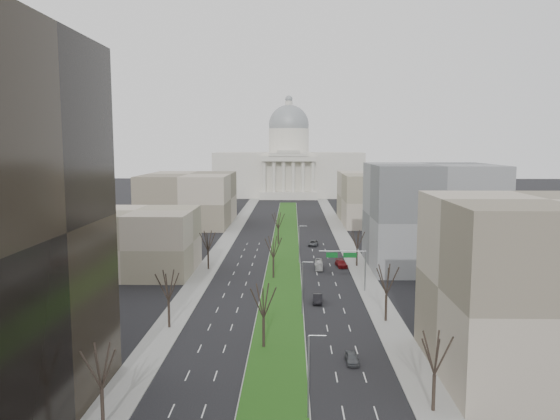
# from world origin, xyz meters

# --- Properties ---
(ground) EXTENTS (600.00, 600.00, 0.00)m
(ground) POSITION_xyz_m (0.00, 120.00, 0.00)
(ground) COLOR black
(ground) RESTS_ON ground
(median) EXTENTS (8.00, 222.03, 0.20)m
(median) POSITION_xyz_m (0.00, 118.99, 0.10)
(median) COLOR #999993
(median) RESTS_ON ground
(sidewalk_left) EXTENTS (5.00, 330.00, 0.15)m
(sidewalk_left) POSITION_xyz_m (-17.50, 95.00, 0.07)
(sidewalk_left) COLOR gray
(sidewalk_left) RESTS_ON ground
(sidewalk_right) EXTENTS (5.00, 330.00, 0.15)m
(sidewalk_right) POSITION_xyz_m (17.50, 95.00, 0.07)
(sidewalk_right) COLOR gray
(sidewalk_right) RESTS_ON ground
(capitol) EXTENTS (80.00, 46.00, 55.00)m
(capitol) POSITION_xyz_m (0.00, 269.59, 16.31)
(capitol) COLOR beige
(capitol) RESTS_ON ground
(building_beige_left) EXTENTS (26.00, 22.00, 14.00)m
(building_beige_left) POSITION_xyz_m (-33.00, 85.00, 7.00)
(building_beige_left) COLOR gray
(building_beige_left) RESTS_ON ground
(building_tan_right) EXTENTS (26.00, 24.00, 22.00)m
(building_tan_right) POSITION_xyz_m (33.00, 32.00, 11.00)
(building_tan_right) COLOR gray
(building_tan_right) RESTS_ON ground
(building_grey_right) EXTENTS (28.00, 26.00, 24.00)m
(building_grey_right) POSITION_xyz_m (34.00, 92.00, 12.00)
(building_grey_right) COLOR slate
(building_grey_right) RESTS_ON ground
(building_far_left) EXTENTS (30.00, 40.00, 18.00)m
(building_far_left) POSITION_xyz_m (-35.00, 160.00, 9.00)
(building_far_left) COLOR gray
(building_far_left) RESTS_ON ground
(building_far_right) EXTENTS (30.00, 40.00, 18.00)m
(building_far_right) POSITION_xyz_m (35.00, 165.00, 9.00)
(building_far_right) COLOR gray
(building_far_right) RESTS_ON ground
(tree_left_near) EXTENTS (5.10, 5.10, 9.18)m
(tree_left_near) POSITION_xyz_m (-17.20, 18.00, 6.61)
(tree_left_near) COLOR black
(tree_left_near) RESTS_ON ground
(tree_left_mid) EXTENTS (5.40, 5.40, 9.72)m
(tree_left_mid) POSITION_xyz_m (-17.20, 48.00, 7.00)
(tree_left_mid) COLOR black
(tree_left_mid) RESTS_ON ground
(tree_left_far) EXTENTS (5.28, 5.28, 9.50)m
(tree_left_far) POSITION_xyz_m (-17.20, 88.00, 6.84)
(tree_left_far) COLOR black
(tree_left_far) RESTS_ON ground
(tree_right_near) EXTENTS (5.16, 5.16, 9.29)m
(tree_right_near) POSITION_xyz_m (17.20, 22.00, 6.69)
(tree_right_near) COLOR black
(tree_right_near) RESTS_ON ground
(tree_right_mid) EXTENTS (5.52, 5.52, 9.94)m
(tree_right_mid) POSITION_xyz_m (17.20, 52.00, 7.16)
(tree_right_mid) COLOR black
(tree_right_mid) RESTS_ON ground
(tree_right_far) EXTENTS (5.04, 5.04, 9.07)m
(tree_right_far) POSITION_xyz_m (17.20, 92.00, 6.53)
(tree_right_far) COLOR black
(tree_right_far) RESTS_ON ground
(tree_median_a) EXTENTS (5.40, 5.40, 9.72)m
(tree_median_a) POSITION_xyz_m (-2.00, 40.00, 7.00)
(tree_median_a) COLOR black
(tree_median_a) RESTS_ON ground
(tree_median_b) EXTENTS (5.40, 5.40, 9.72)m
(tree_median_b) POSITION_xyz_m (-2.00, 80.00, 7.00)
(tree_median_b) COLOR black
(tree_median_b) RESTS_ON ground
(tree_median_c) EXTENTS (5.40, 5.40, 9.72)m
(tree_median_c) POSITION_xyz_m (-2.00, 120.00, 7.00)
(tree_median_c) COLOR black
(tree_median_c) RESTS_ON ground
(streetlamp_median_a) EXTENTS (1.90, 0.20, 9.16)m
(streetlamp_median_a) POSITION_xyz_m (3.76, 20.00, 4.81)
(streetlamp_median_a) COLOR gray
(streetlamp_median_a) RESTS_ON ground
(streetlamp_median_b) EXTENTS (1.90, 0.20, 9.16)m
(streetlamp_median_b) POSITION_xyz_m (3.76, 55.00, 4.81)
(streetlamp_median_b) COLOR gray
(streetlamp_median_b) RESTS_ON ground
(streetlamp_median_c) EXTENTS (1.90, 0.20, 9.16)m
(streetlamp_median_c) POSITION_xyz_m (3.76, 95.00, 4.81)
(streetlamp_median_c) COLOR gray
(streetlamp_median_c) RESTS_ON ground
(mast_arm_signs) EXTENTS (9.12, 0.24, 8.09)m
(mast_arm_signs) POSITION_xyz_m (13.49, 70.03, 6.11)
(mast_arm_signs) COLOR gray
(mast_arm_signs) RESTS_ON ground
(car_grey_near) EXTENTS (1.74, 4.04, 1.36)m
(car_grey_near) POSITION_xyz_m (9.87, 34.93, 0.68)
(car_grey_near) COLOR #46494D
(car_grey_near) RESTS_ON ground
(car_black) EXTENTS (1.94, 4.77, 1.54)m
(car_black) POSITION_xyz_m (6.63, 62.12, 0.77)
(car_black) COLOR black
(car_black) RESTS_ON ground
(car_red) EXTENTS (2.93, 5.67, 1.57)m
(car_red) POSITION_xyz_m (13.50, 91.44, 0.79)
(car_red) COLOR #610D10
(car_red) RESTS_ON ground
(car_grey_far) EXTENTS (3.07, 5.56, 1.47)m
(car_grey_far) POSITION_xyz_m (7.99, 118.08, 0.74)
(car_grey_far) COLOR #44474B
(car_grey_far) RESTS_ON ground
(box_van) EXTENTS (1.80, 6.87, 1.90)m
(box_van) POSITION_xyz_m (8.18, 89.24, 0.95)
(box_van) COLOR silver
(box_van) RESTS_ON ground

